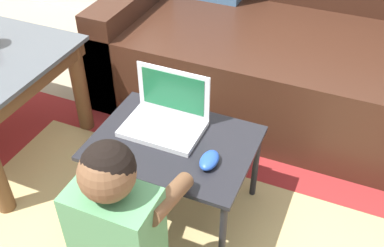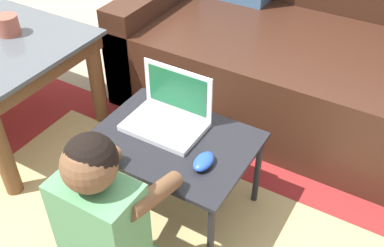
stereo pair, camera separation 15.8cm
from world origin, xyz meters
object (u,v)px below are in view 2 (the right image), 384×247
(laptop, at_px, (168,117))
(computer_mouse, at_px, (204,161))
(person_seated, at_px, (104,233))
(cup_on_table, at_px, (8,25))
(laptop_desk, at_px, (173,148))
(couch, at_px, (326,60))

(laptop, relative_size, computer_mouse, 2.86)
(computer_mouse, height_order, person_seated, person_seated)
(laptop, distance_m, cup_on_table, 0.85)
(laptop_desk, bearing_deg, couch, 74.03)
(couch, xyz_separation_m, person_seated, (-0.26, -1.36, 0.01))
(couch, relative_size, laptop, 6.74)
(laptop, bearing_deg, cup_on_table, 176.86)
(laptop_desk, xyz_separation_m, laptop, (-0.06, 0.06, 0.07))
(cup_on_table, bearing_deg, couch, 35.75)
(computer_mouse, xyz_separation_m, cup_on_table, (-1.06, 0.17, 0.15))
(couch, bearing_deg, person_seated, -100.85)
(laptop, relative_size, person_seated, 0.43)
(laptop, relative_size, cup_on_table, 3.06)
(laptop_desk, distance_m, person_seated, 0.41)
(couch, bearing_deg, computer_mouse, -96.39)
(cup_on_table, bearing_deg, laptop, -3.14)
(person_seated, bearing_deg, computer_mouse, 67.19)
(laptop_desk, bearing_deg, person_seated, -88.41)
(laptop_desk, xyz_separation_m, computer_mouse, (0.16, -0.06, 0.06))
(laptop_desk, height_order, computer_mouse, computer_mouse)
(cup_on_table, bearing_deg, person_seated, -29.58)
(person_seated, bearing_deg, laptop, 98.71)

